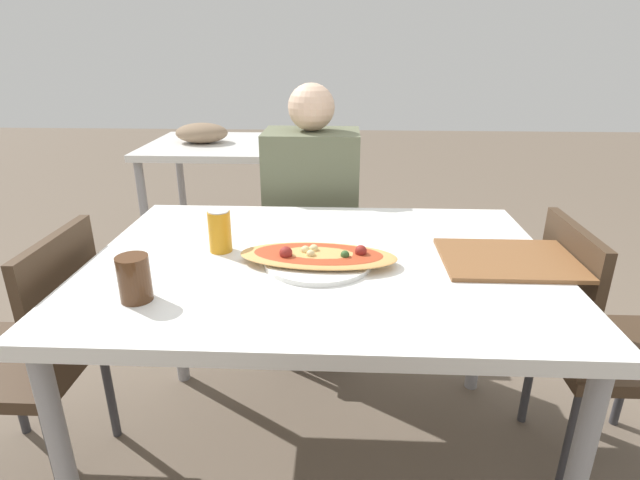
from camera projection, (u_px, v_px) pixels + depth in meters
The scene contains 11 objects.
ground_plane at pixel (321, 460), 1.71m from camera, with size 14.00×14.00×0.00m, color #6B5B4C.
dining_table at pixel (322, 279), 1.45m from camera, with size 1.32×0.95×0.75m.
chair_far_seated at pixel (313, 243), 2.28m from camera, with size 0.40×0.40×0.84m.
chair_side_left at pixel (36, 349), 1.49m from camera, with size 0.40×0.40×0.84m.
chair_side_right at pixel (595, 337), 1.55m from camera, with size 0.40×0.40×0.84m.
person_seated at pixel (312, 205), 2.10m from camera, with size 0.39×0.29×1.19m.
pizza_main at pixel (318, 257), 1.39m from camera, with size 0.45×0.30×0.06m.
soda_can at pixel (220, 231), 1.46m from camera, with size 0.07×0.07×0.12m.
drink_glass at pixel (134, 279), 1.18m from camera, with size 0.08×0.08×0.11m.
serving_tray at pixel (508, 259), 1.41m from camera, with size 0.37×0.28×0.01m.
background_table at pixel (232, 152), 3.11m from camera, with size 1.10×0.80×0.87m.
Camera 1 is at (0.05, -1.31, 1.33)m, focal length 28.00 mm.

